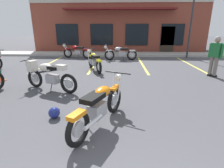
{
  "coord_description": "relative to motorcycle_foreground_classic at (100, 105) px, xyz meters",
  "views": [
    {
      "loc": [
        0.05,
        -0.65,
        1.99
      ],
      "look_at": [
        -0.14,
        3.83,
        0.55
      ],
      "focal_mm": 28.13,
      "sensor_mm": 36.0,
      "label": 1
    }
  ],
  "objects": [
    {
      "name": "motorcycle_foreground_classic",
      "position": [
        0.0,
        0.0,
        0.0
      ],
      "size": [
        1.14,
        1.98,
        0.98
      ],
      "color": "black",
      "rests_on": "ground_plane"
    },
    {
      "name": "ground_plane",
      "position": [
        0.34,
        1.48,
        -0.46
      ],
      "size": [
        80.0,
        80.0,
        0.0
      ],
      "primitive_type": "plane",
      "color": "#47474C"
    },
    {
      "name": "brick_storefront_building",
      "position": [
        0.34,
        14.33,
        1.63
      ],
      "size": [
        14.53,
        5.91,
        4.19
      ],
      "color": "brown",
      "rests_on": "ground_plane"
    },
    {
      "name": "motorcycle_blue_standard",
      "position": [
        -0.82,
        5.05,
        0.0
      ],
      "size": [
        1.14,
        1.98,
        0.98
      ],
      "color": "black",
      "rests_on": "ground_plane"
    },
    {
      "name": "person_in_shorts_foreground",
      "position": [
        4.35,
        4.14,
        0.49
      ],
      "size": [
        0.42,
        0.56,
        1.68
      ],
      "color": "black",
      "rests_on": "ground_plane"
    },
    {
      "name": "helmet_on_pavement",
      "position": [
        -1.09,
        0.28,
        -0.33
      ],
      "size": [
        0.26,
        0.26,
        0.26
      ],
      "color": "navy",
      "rests_on": "ground_plane"
    },
    {
      "name": "painted_stall_lines",
      "position": [
        0.34,
        6.61,
        -0.46
      ],
      "size": [
        8.25,
        4.8,
        0.01
      ],
      "color": "#DBCC4C",
      "rests_on": "ground_plane"
    },
    {
      "name": "motorcycle_cream_vintage",
      "position": [
        -1.96,
        2.18,
        0.07
      ],
      "size": [
        2.0,
        1.1,
        0.98
      ],
      "color": "black",
      "rests_on": "ground_plane"
    },
    {
      "name": "sidewalk_kerb",
      "position": [
        0.34,
        10.21,
        -0.39
      ],
      "size": [
        22.0,
        1.8,
        0.14
      ],
      "primitive_type": "cube",
      "color": "#A8A59E",
      "rests_on": "ground_plane"
    },
    {
      "name": "motorcycle_silver_naked",
      "position": [
        -2.52,
        8.63,
        0.0
      ],
      "size": [
        2.08,
        0.83,
        0.98
      ],
      "color": "black",
      "rests_on": "ground_plane"
    },
    {
      "name": "motorcycle_green_cafe_racer",
      "position": [
        0.45,
        7.98,
        0.0
      ],
      "size": [
        2.11,
        0.66,
        0.98
      ],
      "color": "black",
      "rests_on": "ground_plane"
    },
    {
      "name": "parking_lot_lamp_post",
      "position": [
        5.07,
        9.0,
        2.69
      ],
      "size": [
        0.24,
        0.76,
        4.85
      ],
      "color": "#2D2D33",
      "rests_on": "ground_plane"
    }
  ]
}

